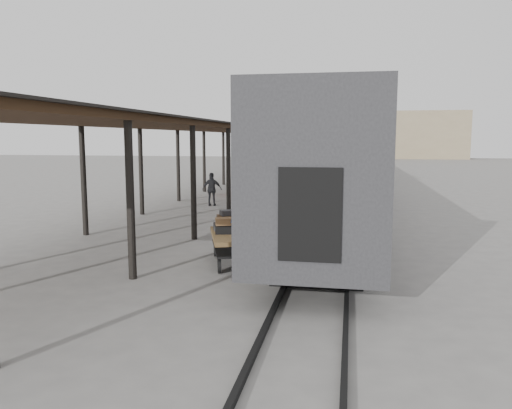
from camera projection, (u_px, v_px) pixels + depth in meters
The scene contains 11 objects.
ground at pixel (207, 262), 14.16m from camera, with size 160.00×160.00×0.00m, color slate.
train at pixel (343, 147), 46.13m from camera, with size 3.45×76.01×4.01m.
canopy at pixel (253, 131), 37.63m from camera, with size 4.90×64.30×4.15m.
rails at pixel (342, 175), 46.67m from camera, with size 1.54×150.00×0.12m.
building_far at pixel (410, 135), 87.00m from camera, with size 18.00×10.00×8.00m, color tan.
building_left at pixel (277, 141), 95.47m from camera, with size 12.00×8.00×6.00m, color tan.
baggage_cart at pixel (235, 241), 13.89m from camera, with size 1.95×2.67×0.86m.
suitcase_stack at pixel (230, 224), 14.18m from camera, with size 1.27×1.34×0.59m.
luggage_tug at pixel (245, 184), 30.64m from camera, with size 1.36×1.86×1.49m.
porter at pixel (238, 209), 13.08m from camera, with size 0.58×0.38×1.59m, color navy.
pedestrian at pixel (212, 189), 25.74m from camera, with size 1.01×0.42×1.72m, color black.
Camera 1 is at (3.94, -13.32, 3.49)m, focal length 35.00 mm.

